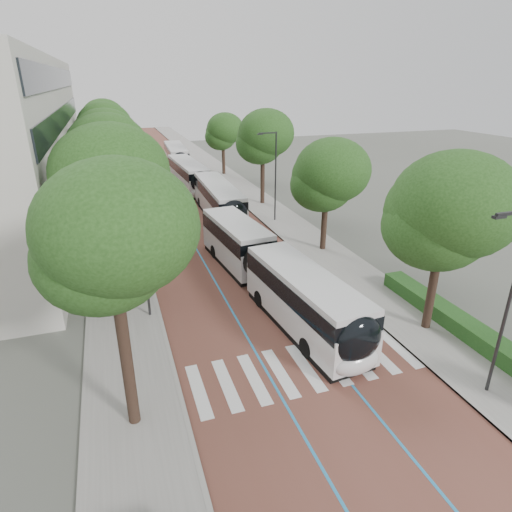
{
  "coord_description": "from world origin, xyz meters",
  "views": [
    {
      "loc": [
        -7.19,
        -13.66,
        12.34
      ],
      "look_at": [
        0.51,
        8.99,
        2.4
      ],
      "focal_mm": 30.0,
      "sensor_mm": 36.0,
      "label": 1
    }
  ],
  "objects": [
    {
      "name": "lead_bus",
      "position": [
        1.16,
        7.95,
        1.63
      ],
      "size": [
        4.22,
        18.55,
        3.2
      ],
      "rotation": [
        0.0,
        0.0,
        0.09
      ],
      "color": "black",
      "rests_on": "ground"
    },
    {
      "name": "ground",
      "position": [
        0.0,
        0.0,
        0.0
      ],
      "size": [
        160.0,
        160.0,
        0.0
      ],
      "primitive_type": "plane",
      "color": "#51544C",
      "rests_on": "ground"
    },
    {
      "name": "trees_left",
      "position": [
        -7.5,
        27.39,
        7.01
      ],
      "size": [
        6.14,
        60.63,
        9.87
      ],
      "color": "black",
      "rests_on": "ground"
    },
    {
      "name": "lane_line_left",
      "position": [
        -1.6,
        40.0,
        0.02
      ],
      "size": [
        0.12,
        126.0,
        0.01
      ],
      "primitive_type": "cube",
      "color": "#247FB8",
      "rests_on": "road"
    },
    {
      "name": "hedge",
      "position": [
        9.1,
        0.0,
        0.52
      ],
      "size": [
        1.2,
        14.0,
        0.8
      ],
      "primitive_type": "cube",
      "color": "#174317",
      "rests_on": "sidewalk_right"
    },
    {
      "name": "kerb_left",
      "position": [
        -5.6,
        40.0,
        0.06
      ],
      "size": [
        0.2,
        140.0,
        0.14
      ],
      "primitive_type": "cube",
      "color": "gray",
      "rests_on": "ground"
    },
    {
      "name": "lane_line_right",
      "position": [
        1.6,
        40.0,
        0.02
      ],
      "size": [
        0.12,
        126.0,
        0.01
      ],
      "primitive_type": "cube",
      "color": "#247FB8",
      "rests_on": "road"
    },
    {
      "name": "sidewalk_left",
      "position": [
        -7.5,
        40.0,
        0.06
      ],
      "size": [
        4.0,
        140.0,
        0.12
      ],
      "primitive_type": "cube",
      "color": "gray",
      "rests_on": "ground"
    },
    {
      "name": "streetlight_near",
      "position": [
        6.62,
        -3.0,
        4.82
      ],
      "size": [
        1.82,
        0.2,
        8.0
      ],
      "color": "#28282A",
      "rests_on": "sidewalk_right"
    },
    {
      "name": "road",
      "position": [
        0.0,
        40.0,
        0.01
      ],
      "size": [
        11.0,
        140.0,
        0.02
      ],
      "primitive_type": "cube",
      "color": "brown",
      "rests_on": "ground"
    },
    {
      "name": "streetlight_far",
      "position": [
        6.62,
        22.0,
        4.82
      ],
      "size": [
        1.82,
        0.2,
        8.0
      ],
      "color": "#28282A",
      "rests_on": "sidewalk_right"
    },
    {
      "name": "lamp_post_left",
      "position": [
        -6.1,
        8.0,
        4.12
      ],
      "size": [
        0.14,
        0.14,
        8.0
      ],
      "primitive_type": "cylinder",
      "color": "#28282A",
      "rests_on": "sidewalk_left"
    },
    {
      "name": "bus_queued_0",
      "position": [
        2.18,
        24.6,
        1.62
      ],
      "size": [
        2.83,
        12.46,
        3.2
      ],
      "rotation": [
        0.0,
        0.0,
        -0.02
      ],
      "color": "silver",
      "rests_on": "ground"
    },
    {
      "name": "zebra_crossing",
      "position": [
        0.2,
        1.0,
        0.03
      ],
      "size": [
        10.55,
        3.6,
        0.01
      ],
      "color": "silver",
      "rests_on": "ground"
    },
    {
      "name": "bus_queued_1",
      "position": [
        1.61,
        37.12,
        1.62
      ],
      "size": [
        3.1,
        12.5,
        3.2
      ],
      "rotation": [
        0.0,
        0.0,
        0.05
      ],
      "color": "silver",
      "rests_on": "ground"
    },
    {
      "name": "sidewalk_right",
      "position": [
        7.5,
        40.0,
        0.06
      ],
      "size": [
        4.0,
        140.0,
        0.12
      ],
      "primitive_type": "cube",
      "color": "gray",
      "rests_on": "ground"
    },
    {
      "name": "kerb_right",
      "position": [
        5.6,
        40.0,
        0.06
      ],
      "size": [
        0.2,
        140.0,
        0.14
      ],
      "primitive_type": "cube",
      "color": "gray",
      "rests_on": "ground"
    },
    {
      "name": "bus_queued_2",
      "position": [
        2.29,
        50.78,
        1.62
      ],
      "size": [
        3.13,
        12.51,
        3.2
      ],
      "rotation": [
        0.0,
        0.0,
        -0.05
      ],
      "color": "silver",
      "rests_on": "ground"
    },
    {
      "name": "trees_right",
      "position": [
        7.7,
        19.01,
        6.08
      ],
      "size": [
        6.04,
        47.48,
        9.11
      ],
      "color": "black",
      "rests_on": "ground"
    }
  ]
}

